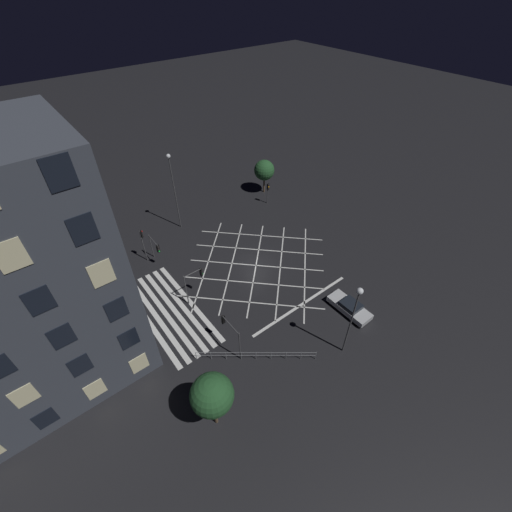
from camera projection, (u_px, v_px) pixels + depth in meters
name	position (u px, v px, depth m)	size (l,w,h in m)	color
ground_plane	(256.00, 265.00, 39.70)	(200.00, 200.00, 0.00)	black
road_markings	(210.00, 294.00, 36.35)	(19.11, 23.15, 0.01)	silver
traffic_light_median_south	(195.00, 279.00, 33.98)	(0.36, 2.15, 3.95)	#424244
traffic_light_nw_main	(268.00, 189.00, 48.09)	(0.39, 0.36, 3.24)	#424244
traffic_light_sw_cross	(143.00, 239.00, 38.38)	(0.36, 0.39, 4.34)	#424244
traffic_light_se_main	(230.00, 329.00, 29.59)	(2.68, 0.36, 3.71)	#424244
traffic_light_sw_main	(155.00, 247.00, 38.45)	(2.47, 0.36, 3.31)	#424244
street_lamp_east	(173.00, 180.00, 40.77)	(0.51, 0.51, 10.19)	#424244
street_lamp_west	(355.00, 308.00, 27.23)	(0.55, 0.55, 8.20)	#424244
street_tree_near	(212.00, 395.00, 23.62)	(3.13, 3.13, 5.82)	brown
street_tree_far	(264.00, 170.00, 49.66)	(2.96, 2.96, 5.07)	brown
waiting_car	(350.00, 307.00, 34.23)	(4.57, 1.79, 1.22)	#B7BABC
pedestrian_railing	(256.00, 355.00, 30.07)	(6.60, 8.37, 1.05)	gray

